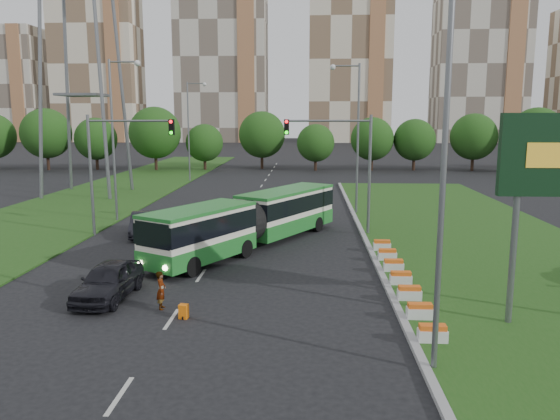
# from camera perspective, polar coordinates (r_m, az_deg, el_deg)

# --- Properties ---
(ground) EXTENTS (360.00, 360.00, 0.00)m
(ground) POSITION_cam_1_polar(r_m,az_deg,el_deg) (27.44, -2.05, -6.93)
(ground) COLOR black
(ground) RESTS_ON ground
(grass_median) EXTENTS (14.00, 60.00, 0.15)m
(grass_median) POSITION_cam_1_polar(r_m,az_deg,el_deg) (36.66, 19.83, -3.13)
(grass_median) COLOR #204C15
(grass_median) RESTS_ON ground
(median_kerb) EXTENTS (0.30, 60.00, 0.18)m
(median_kerb) POSITION_cam_1_polar(r_m,az_deg,el_deg) (35.26, 8.94, -3.14)
(median_kerb) COLOR gray
(median_kerb) RESTS_ON ground
(left_verge) EXTENTS (12.00, 110.00, 0.10)m
(left_verge) POSITION_cam_1_polar(r_m,az_deg,el_deg) (55.63, -18.53, 1.13)
(left_verge) COLOR #204C15
(left_verge) RESTS_ON ground
(lane_markings) EXTENTS (0.20, 100.00, 0.01)m
(lane_markings) POSITION_cam_1_polar(r_m,az_deg,el_deg) (47.16, -3.59, 0.10)
(lane_markings) COLOR #B4B5AD
(lane_markings) RESTS_ON ground
(flower_planters) EXTENTS (1.10, 13.70, 0.60)m
(flower_planters) POSITION_cam_1_polar(r_m,az_deg,el_deg) (26.24, 12.51, -6.92)
(flower_planters) COLOR silver
(flower_planters) RESTS_ON grass_median
(traffic_mast_median) EXTENTS (5.76, 0.32, 8.00)m
(traffic_mast_median) POSITION_cam_1_polar(r_m,az_deg,el_deg) (36.36, 6.83, 5.69)
(traffic_mast_median) COLOR slate
(traffic_mast_median) RESTS_ON ground
(traffic_mast_left) EXTENTS (5.76, 0.32, 8.00)m
(traffic_mast_left) POSITION_cam_1_polar(r_m,az_deg,el_deg) (37.50, -16.95, 5.46)
(traffic_mast_left) COLOR slate
(traffic_mast_left) RESTS_ON ground
(street_lamps) EXTENTS (36.00, 60.00, 12.00)m
(street_lamps) POSITION_cam_1_polar(r_m,az_deg,el_deg) (36.63, -5.46, 6.76)
(street_lamps) COLOR slate
(street_lamps) RESTS_ON ground
(tree_line) EXTENTS (120.00, 8.00, 9.00)m
(tree_line) POSITION_cam_1_polar(r_m,az_deg,el_deg) (81.62, 8.39, 7.25)
(tree_line) COLOR #194512
(tree_line) RESTS_ON ground
(apartment_tower_west) EXTENTS (26.00, 15.00, 48.00)m
(apartment_tower_west) POSITION_cam_1_polar(r_m,az_deg,el_deg) (189.30, -18.50, 14.12)
(apartment_tower_west) COLOR beige
(apartment_tower_west) RESTS_ON ground
(apartment_tower_cwest) EXTENTS (28.00, 15.00, 52.00)m
(apartment_tower_cwest) POSITION_cam_1_polar(r_m,az_deg,el_deg) (179.22, -6.08, 15.47)
(apartment_tower_cwest) COLOR beige
(apartment_tower_cwest) RESTS_ON ground
(apartment_tower_ceast) EXTENTS (25.00, 15.00, 50.00)m
(apartment_tower_ceast) POSITION_cam_1_polar(r_m,az_deg,el_deg) (177.48, 7.26, 15.18)
(apartment_tower_ceast) COLOR beige
(apartment_tower_ceast) RESTS_ON ground
(apartment_tower_east) EXTENTS (27.00, 15.00, 47.00)m
(apartment_tower_east) POSITION_cam_1_polar(r_m,az_deg,el_deg) (184.56, 20.12, 14.00)
(apartment_tower_east) COLOR beige
(apartment_tower_east) RESTS_ON ground
(midrise_west) EXTENTS (22.00, 14.00, 36.00)m
(midrise_west) POSITION_cam_1_polar(r_m,az_deg,el_deg) (201.54, -26.54, 11.60)
(midrise_west) COLOR beige
(midrise_west) RESTS_ON ground
(articulated_bus) EXTENTS (2.56, 16.40, 2.70)m
(articulated_bus) POSITION_cam_1_polar(r_m,az_deg,el_deg) (33.26, -3.60, -1.06)
(articulated_bus) COLOR white
(articulated_bus) RESTS_ON ground
(car_left_near) EXTENTS (2.14, 4.81, 1.61)m
(car_left_near) POSITION_cam_1_polar(r_m,az_deg,el_deg) (25.12, -17.50, -7.06)
(car_left_near) COLOR black
(car_left_near) RESTS_ON ground
(car_left_far) EXTENTS (2.60, 4.93, 1.54)m
(car_left_far) POSITION_cam_1_polar(r_m,az_deg,el_deg) (37.61, -14.02, -1.44)
(car_left_far) COLOR black
(car_left_far) RESTS_ON ground
(pedestrian) EXTENTS (0.44, 0.62, 1.60)m
(pedestrian) POSITION_cam_1_polar(r_m,az_deg,el_deg) (23.26, -12.31, -8.19)
(pedestrian) COLOR gray
(pedestrian) RESTS_ON ground
(shopping_trolley) EXTENTS (0.34, 0.36, 0.58)m
(shopping_trolley) POSITION_cam_1_polar(r_m,az_deg,el_deg) (22.18, -10.04, -10.40)
(shopping_trolley) COLOR orange
(shopping_trolley) RESTS_ON ground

